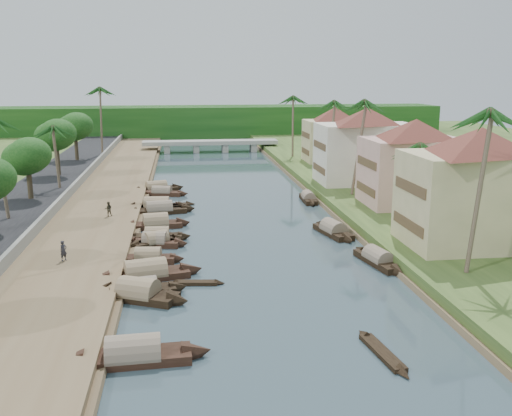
{
  "coord_description": "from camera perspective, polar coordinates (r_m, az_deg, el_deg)",
  "views": [
    {
      "loc": [
        -6.18,
        -47.15,
        15.64
      ],
      "look_at": [
        1.5,
        10.82,
        2.0
      ],
      "focal_mm": 40.0,
      "sensor_mm": 36.0,
      "label": 1
    }
  ],
  "objects": [
    {
      "name": "palm_1",
      "position": [
        56.35,
        15.78,
        5.85
      ],
      "size": [
        3.2,
        3.2,
        9.5
      ],
      "color": "brown",
      "rests_on": "ground"
    },
    {
      "name": "palm_6",
      "position": [
        77.35,
        -19.49,
        7.5
      ],
      "size": [
        3.2,
        3.2,
        9.38
      ],
      "color": "brown",
      "rests_on": "ground"
    },
    {
      "name": "sampan_9",
      "position": [
        67.03,
        -9.64,
        -0.19
      ],
      "size": [
        8.82,
        2.92,
        2.19
      ],
      "rotation": [
        0.0,
        0.0,
        0.15
      ],
      "color": "black",
      "rests_on": "ground"
    },
    {
      "name": "palm_7",
      "position": [
        103.68,
        3.75,
        10.87
      ],
      "size": [
        3.2,
        3.2,
        12.22
      ],
      "color": "brown",
      "rests_on": "ground"
    },
    {
      "name": "sampan_10",
      "position": [
        68.98,
        -9.73,
        0.18
      ],
      "size": [
        7.14,
        2.5,
        1.97
      ],
      "rotation": [
        0.0,
        0.0,
        0.15
      ],
      "color": "black",
      "rests_on": "ground"
    },
    {
      "name": "palm_8",
      "position": [
        108.26,
        -15.45,
        11.3
      ],
      "size": [
        3.2,
        3.2,
        13.53
      ],
      "color": "brown",
      "rests_on": "ground"
    },
    {
      "name": "canoe_0",
      "position": [
        34.52,
        12.5,
        -13.96
      ],
      "size": [
        1.62,
        6.22,
        0.82
      ],
      "rotation": [
        0.0,
        0.0,
        1.7
      ],
      "color": "black",
      "rests_on": "ground"
    },
    {
      "name": "sampan_15",
      "position": [
        57.86,
        7.73,
        -2.25
      ],
      "size": [
        3.38,
        8.06,
        2.13
      ],
      "rotation": [
        0.0,
        0.0,
        1.8
      ],
      "color": "black",
      "rests_on": "ground"
    },
    {
      "name": "left_bank",
      "position": [
        69.55,
        -15.47,
        -0.01
      ],
      "size": [
        10.0,
        180.0,
        0.8
      ],
      "primitive_type": "cube",
      "color": "brown",
      "rests_on": "ground"
    },
    {
      "name": "tree_3",
      "position": [
        71.92,
        -21.9,
        4.73
      ],
      "size": [
        4.96,
        4.96,
        7.03
      ],
      "color": "#423625",
      "rests_on": "ground"
    },
    {
      "name": "sampan_12",
      "position": [
        76.98,
        -9.39,
        1.53
      ],
      "size": [
        7.46,
        2.98,
        1.81
      ],
      "rotation": [
        0.0,
        0.0,
        -0.23
      ],
      "color": "black",
      "rests_on": "ground"
    },
    {
      "name": "sampan_2",
      "position": [
        45.86,
        -10.95,
        -6.5
      ],
      "size": [
        9.56,
        3.85,
        2.44
      ],
      "rotation": [
        0.0,
        0.0,
        0.22
      ],
      "color": "black",
      "rests_on": "ground"
    },
    {
      "name": "building_mid",
      "position": [
        67.19,
        15.51,
        4.52
      ],
      "size": [
        14.11,
        14.11,
        9.7
      ],
      "color": "#D5A197",
      "rests_on": "right_bank"
    },
    {
      "name": "building_distant",
      "position": [
        99.17,
        7.86,
        7.36
      ],
      "size": [
        12.62,
        12.62,
        9.2
      ],
      "color": "#D1C08C",
      "rests_on": "right_bank"
    },
    {
      "name": "canoe_1",
      "position": [
        44.27,
        -5.99,
        -7.49
      ],
      "size": [
        4.5,
        1.27,
        0.72
      ],
      "rotation": [
        0.0,
        0.0,
        -0.12
      ],
      "color": "black",
      "rests_on": "ground"
    },
    {
      "name": "sampan_13",
      "position": [
        79.69,
        -9.93,
        1.92
      ],
      "size": [
        8.21,
        4.21,
        2.22
      ],
      "rotation": [
        0.0,
        0.0,
        0.33
      ],
      "color": "black",
      "rests_on": "ground"
    },
    {
      "name": "right_bank",
      "position": [
        73.28,
        12.73,
        0.96
      ],
      "size": [
        16.0,
        180.0,
        1.2
      ],
      "primitive_type": "cube",
      "color": "#2E451B",
      "rests_on": "ground"
    },
    {
      "name": "sampan_14",
      "position": [
        49.61,
        12.11,
        -5.05
      ],
      "size": [
        3.02,
        8.21,
        1.99
      ],
      "rotation": [
        0.0,
        0.0,
        1.77
      ],
      "color": "black",
      "rests_on": "ground"
    },
    {
      "name": "retaining_wall",
      "position": [
        70.07,
        -18.92,
        0.64
      ],
      "size": [
        0.4,
        180.0,
        1.1
      ],
      "primitive_type": "cube",
      "color": "slate",
      "rests_on": "left_bank"
    },
    {
      "name": "road",
      "position": [
        71.19,
        -22.27,
        0.02
      ],
      "size": [
        8.0,
        180.0,
        1.4
      ],
      "primitive_type": "cube",
      "color": "black",
      "rests_on": "ground"
    },
    {
      "name": "sampan_4",
      "position": [
        49.8,
        -10.72,
        -4.92
      ],
      "size": [
        6.47,
        2.09,
        1.87
      ],
      "rotation": [
        0.0,
        0.0,
        -0.11
      ],
      "color": "black",
      "rests_on": "ground"
    },
    {
      "name": "ground",
      "position": [
        50.06,
        -0.07,
        -5.08
      ],
      "size": [
        220.0,
        220.0,
        0.0
      ],
      "primitive_type": "plane",
      "color": "#32434B",
      "rests_on": "ground"
    },
    {
      "name": "palm_0",
      "position": [
        43.72,
        21.7,
        8.52
      ],
      "size": [
        3.2,
        3.2,
        13.48
      ],
      "color": "brown",
      "rests_on": "ground"
    },
    {
      "name": "sampan_16",
      "position": [
        72.72,
        5.25,
        0.98
      ],
      "size": [
        1.64,
        7.21,
        1.81
      ],
      "rotation": [
        0.0,
        0.0,
        1.54
      ],
      "color": "black",
      "rests_on": "ground"
    },
    {
      "name": "person_near",
      "position": [
        49.31,
        -18.7,
        -4.07
      ],
      "size": [
        0.72,
        0.73,
        1.7
      ],
      "primitive_type": "imported",
      "rotation": [
        0.0,
        0.0,
        0.8
      ],
      "color": "#27272F",
      "rests_on": "left_bank"
    },
    {
      "name": "sampan_1",
      "position": [
        41.97,
        -11.68,
        -8.42
      ],
      "size": [
        8.05,
        5.12,
        2.37
      ],
      "rotation": [
        0.0,
        0.0,
        -0.44
      ],
      "color": "black",
      "rests_on": "ground"
    },
    {
      "name": "tree_4",
      "position": [
        87.62,
        -19.39,
        6.82
      ],
      "size": [
        5.22,
        5.22,
        7.98
      ],
      "color": "#423625",
      "rests_on": "ground"
    },
    {
      "name": "palm_3",
      "position": [
        86.32,
        7.47,
        10.29
      ],
      "size": [
        3.2,
        3.2,
        12.14
      ],
      "color": "brown",
      "rests_on": "ground"
    },
    {
      "name": "palm_2",
      "position": [
        70.46,
        10.12,
        10.2
      ],
      "size": [
        3.2,
        3.2,
        12.91
      ],
      "color": "brown",
      "rests_on": "ground"
    },
    {
      "name": "building_near",
      "position": [
        52.52,
        21.26,
        2.08
      ],
      "size": [
        14.85,
        14.85,
        10.2
      ],
      "color": "#D1C08C",
      "rests_on": "right_bank"
    },
    {
      "name": "sampan_7",
      "position": [
        56.27,
        -9.86,
        -2.78
      ],
      "size": [
        6.79,
        1.71,
        1.85
      ],
      "rotation": [
        0.0,
        0.0,
        -0.04
      ],
      "color": "black",
      "rests_on": "ground"
    },
    {
      "name": "sampan_3",
      "position": [
        42.61,
        -11.52,
        -8.09
      ],
      "size": [
        7.29,
        2.79,
        1.96
      ],
      "rotation": [
        0.0,
        0.0,
        0.19
      ],
      "color": "black",
      "rests_on": "ground"
    },
    {
      "name": "treeline",
      "position": [
        147.74,
        -5.18,
        8.56
      ],
      "size": [
        120.0,
        14.0,
        8.0
      ],
      "color": "#103B10",
      "rests_on": "ground"
    },
    {
      "name": "sampan_0",
      "position": [
        33.51,
        -12.15,
        -14.2
      ],
      "size": [
        9.0,
        2.28,
        2.33
      ],
      "rotation": [
        0.0,
        0.0,
        0.04
      ],
      "color": "black",
      "rests_on": "ground"
    },
    {
      "name": "bridge",
      "position": [
        120.12,
        -4.58,
        6.43
      ],
      "size": [
        28.0,
        4.0,
        2.4
      ],
      "color": "gray",
      "rests_on": "ground"
    },
    {
      "name": "sampan_5",
      "position": [
        54.38,
        -9.93,
        -3.34
      ],
      "size": [
        6.2,
        3.99,
        2.0
      ],
      "rotation": [
        0.0,
        0.0,
        0.44
      ],
      "color": "black",
      "rests_on": "ground"
    },
    {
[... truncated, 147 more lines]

